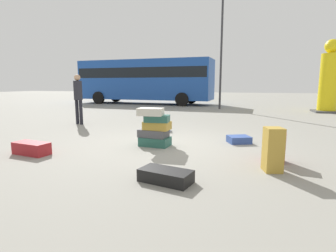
% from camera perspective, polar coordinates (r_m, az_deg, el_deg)
% --- Properties ---
extents(ground_plane, '(80.00, 80.00, 0.00)m').
position_cam_1_polar(ground_plane, '(6.47, 0.15, -4.05)').
color(ground_plane, gray).
extents(suitcase_tower, '(0.78, 0.63, 0.92)m').
position_cam_1_polar(suitcase_tower, '(6.27, -2.89, -0.59)').
color(suitcase_tower, '#26594C').
rests_on(suitcase_tower, ground).
extents(suitcase_black_left_side, '(0.87, 0.58, 0.19)m').
position_cam_1_polar(suitcase_black_left_side, '(4.07, -0.50, -10.69)').
color(suitcase_black_left_side, black).
rests_on(suitcase_black_left_side, ground).
extents(suitcase_navy_foreground_near, '(0.62, 0.55, 0.17)m').
position_cam_1_polar(suitcase_navy_foreground_near, '(8.30, -1.44, -0.51)').
color(suitcase_navy_foreground_near, '#334F99').
rests_on(suitcase_navy_foreground_near, ground).
extents(suitcase_maroon_behind_tower, '(0.83, 0.47, 0.26)m').
position_cam_1_polar(suitcase_maroon_behind_tower, '(6.28, -27.35, -4.30)').
color(suitcase_maroon_behind_tower, maroon).
rests_on(suitcase_maroon_behind_tower, ground).
extents(suitcase_navy_foreground_far, '(0.65, 0.60, 0.17)m').
position_cam_1_polar(suitcase_navy_foreground_far, '(6.89, 15.04, -2.82)').
color(suitcase_navy_foreground_far, '#334F99').
rests_on(suitcase_navy_foreground_far, ground).
extents(suitcase_maroon_right_side, '(0.35, 0.33, 0.56)m').
position_cam_1_polar(suitcase_maroon_right_side, '(5.42, 22.41, -4.31)').
color(suitcase_maroon_right_side, maroon).
rests_on(suitcase_maroon_right_side, ground).
extents(suitcase_tan_white_trunk, '(0.34, 0.36, 0.75)m').
position_cam_1_polar(suitcase_tan_white_trunk, '(4.80, 21.72, -4.77)').
color(suitcase_tan_white_trunk, '#B28C33').
rests_on(suitcase_tan_white_trunk, ground).
extents(person_bearded_onlooker, '(0.33, 0.30, 1.80)m').
position_cam_1_polar(person_bearded_onlooker, '(10.15, -18.82, 6.40)').
color(person_bearded_onlooker, black).
rests_on(person_bearded_onlooker, ground).
extents(yellow_dummy_statue, '(1.25, 1.25, 3.68)m').
position_cam_1_polar(yellow_dummy_statue, '(16.00, 31.39, 8.35)').
color(yellow_dummy_statue, yellow).
rests_on(yellow_dummy_statue, ground).
extents(parked_bus, '(10.01, 3.27, 3.15)m').
position_cam_1_polar(parked_bus, '(19.81, -4.99, 10.12)').
color(parked_bus, '#1E4CA5').
rests_on(parked_bus, ground).
extents(lamp_post, '(0.36, 0.36, 6.42)m').
position_cam_1_polar(lamp_post, '(16.05, 11.52, 18.57)').
color(lamp_post, '#333338').
rests_on(lamp_post, ground).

